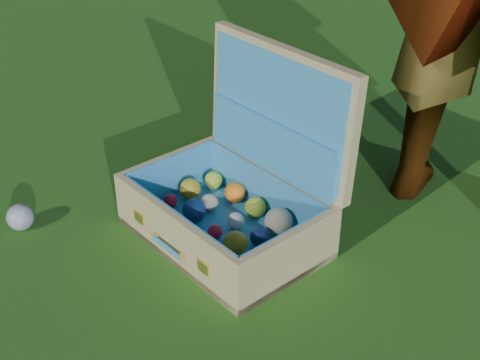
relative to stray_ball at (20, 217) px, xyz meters
The scene contains 3 objects.
ground 0.64m from the stray_ball, 15.16° to the left, with size 60.00×60.00×0.00m, color #215114.
stray_ball is the anchor object (origin of this frame).
suitcase 0.62m from the stray_ball, 38.45° to the left, with size 0.58×0.48×0.50m.
Camera 1 is at (0.81, -0.96, 1.09)m, focal length 50.00 mm.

